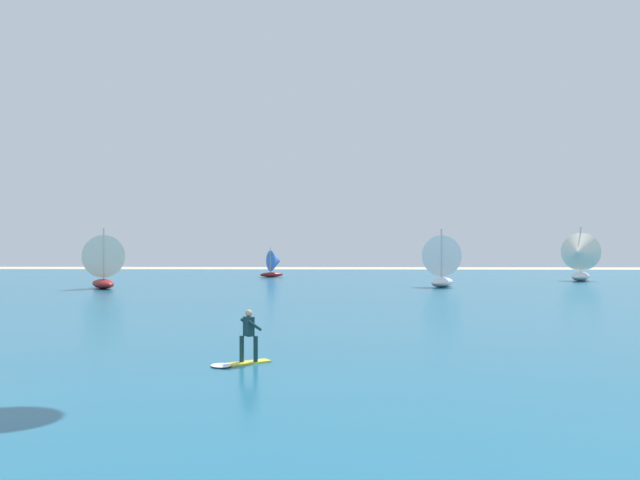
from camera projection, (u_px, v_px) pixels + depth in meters
ocean at (342, 291)px, 50.91m from camera, size 160.00×90.00×0.10m
kitesurfer at (243, 344)px, 19.05m from camera, size 1.90×1.62×1.67m
sailboat_center_horizon at (101, 261)px, 53.39m from camera, size 4.32×4.64×5.16m
sailboat_heeled_over at (275, 263)px, 72.60m from camera, size 3.15×2.86×3.51m
sailboat_far_right at (444, 260)px, 55.64m from camera, size 4.13×4.63×5.18m
sailboat_leading at (579, 256)px, 64.17m from camera, size 4.57×5.09×5.67m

